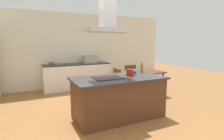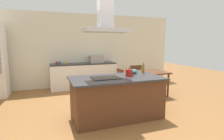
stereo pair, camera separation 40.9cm
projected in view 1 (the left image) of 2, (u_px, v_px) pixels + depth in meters
ground at (95, 98)px, 5.36m from camera, size 16.00×16.00×0.00m
wall_back at (78, 50)px, 6.71m from camera, size 7.20×0.10×2.70m
kitchen_island at (118, 97)px, 3.96m from camera, size 2.00×1.05×0.90m
cooktop at (108, 78)px, 3.78m from camera, size 0.60×0.44×0.01m
tea_kettle at (130, 72)px, 4.05m from camera, size 0.22×0.17×0.18m
olive_oil_bottle at (142, 68)px, 4.52m from camera, size 0.06×0.06×0.25m
mixing_bowl at (133, 71)px, 4.37m from camera, size 0.20×0.20×0.11m
back_counter at (77, 76)px, 6.46m from camera, size 2.35×0.62×0.90m
countertop_microwave at (90, 59)px, 6.57m from camera, size 0.50×0.38×0.28m
coffee_mug_red at (50, 64)px, 6.02m from camera, size 0.08×0.08×0.09m
coffee_mug_blue at (53, 63)px, 6.04m from camera, size 0.08×0.08×0.09m
coffee_mug_yellow at (58, 63)px, 6.09m from camera, size 0.08×0.08×0.09m
dining_table at (140, 74)px, 5.62m from camera, size 1.40×0.90×0.75m
chair_facing_back_wall at (129, 76)px, 6.23m from camera, size 0.42×0.42×0.89m
chair_at_left_end at (114, 82)px, 5.24m from camera, size 0.42×0.42×0.89m
range_hood at (108, 20)px, 3.60m from camera, size 0.90×0.55×0.78m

